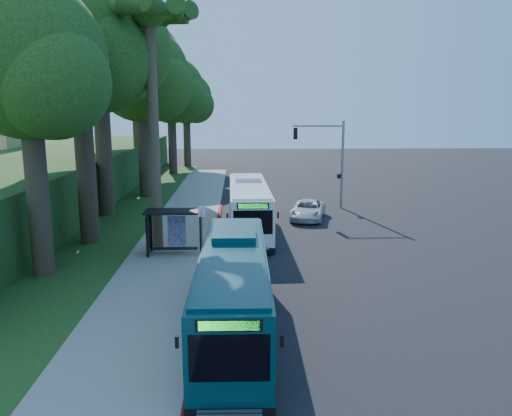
{
  "coord_description": "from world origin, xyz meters",
  "views": [
    {
      "loc": [
        -3.59,
        -29.5,
        7.98
      ],
      "look_at": [
        -2.45,
        1.0,
        1.85
      ],
      "focal_mm": 35.0,
      "sensor_mm": 36.0,
      "label": 1
    }
  ],
  "objects_px": {
    "teal_bus": "(234,287)",
    "pickup": "(308,210)",
    "bus_shelter": "(171,223)",
    "white_bus": "(249,206)"
  },
  "relations": [
    {
      "from": "bus_shelter",
      "to": "teal_bus",
      "type": "distance_m",
      "value": 10.15
    },
    {
      "from": "bus_shelter",
      "to": "teal_bus",
      "type": "relative_size",
      "value": 0.29
    },
    {
      "from": "teal_bus",
      "to": "pickup",
      "type": "height_order",
      "value": "teal_bus"
    },
    {
      "from": "teal_bus",
      "to": "white_bus",
      "type": "bearing_deg",
      "value": 87.32
    },
    {
      "from": "white_bus",
      "to": "pickup",
      "type": "relative_size",
      "value": 2.36
    },
    {
      "from": "teal_bus",
      "to": "pickup",
      "type": "distance_m",
      "value": 19.15
    },
    {
      "from": "bus_shelter",
      "to": "white_bus",
      "type": "relative_size",
      "value": 0.28
    },
    {
      "from": "bus_shelter",
      "to": "pickup",
      "type": "bearing_deg",
      "value": 45.19
    },
    {
      "from": "white_bus",
      "to": "pickup",
      "type": "distance_m",
      "value": 5.65
    },
    {
      "from": "white_bus",
      "to": "pickup",
      "type": "xyz_separation_m",
      "value": [
        4.4,
        3.4,
        -0.99
      ]
    }
  ]
}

